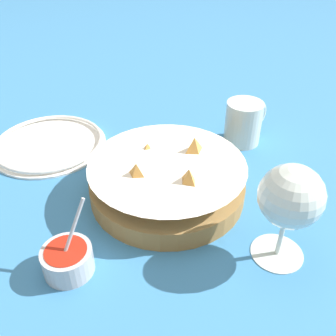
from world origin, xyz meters
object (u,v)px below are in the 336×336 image
object	(u,v)px
beer_mug	(244,124)
side_plate	(49,143)
sauce_cup	(68,259)
wine_glass	(290,199)
food_basket	(168,180)

from	to	relation	value
beer_mug	side_plate	world-z (taller)	beer_mug
sauce_cup	wine_glass	size ratio (longest dim) A/B	0.73
wine_glass	food_basket	bearing A→B (deg)	98.58
food_basket	side_plate	xyz separation A→B (m)	(-0.09, 0.28, -0.02)
sauce_cup	wine_glass	bearing A→B (deg)	-34.99
sauce_cup	wine_glass	xyz separation A→B (m)	(0.25, -0.17, 0.08)
beer_mug	side_plate	size ratio (longest dim) A/B	0.48
side_plate	wine_glass	bearing A→B (deg)	-76.15
wine_glass	side_plate	distance (m)	0.52
beer_mug	side_plate	bearing A→B (deg)	142.31
sauce_cup	beer_mug	bearing A→B (deg)	8.56
wine_glass	beer_mug	world-z (taller)	wine_glass
wine_glass	beer_mug	size ratio (longest dim) A/B	1.38
food_basket	wine_glass	xyz separation A→B (m)	(0.03, -0.21, 0.08)
food_basket	sauce_cup	world-z (taller)	sauce_cup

